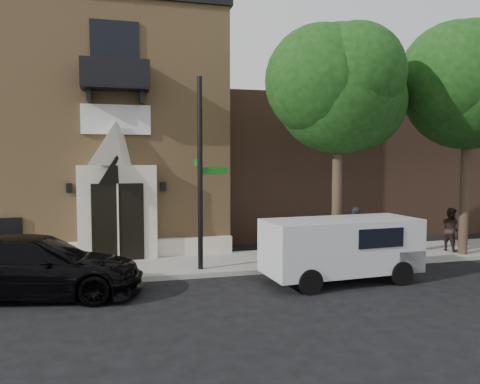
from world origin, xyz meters
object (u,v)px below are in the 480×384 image
object	(u,v)px
pedestrian_near	(355,231)
dumpster	(340,240)
street_sign	(200,173)
pedestrian_far	(450,229)
fire_hydrant	(284,252)
cargo_van	(346,247)
black_sedan	(35,266)

from	to	relation	value
pedestrian_near	dumpster	bearing A→B (deg)	-14.98
street_sign	pedestrian_far	bearing A→B (deg)	1.08
fire_hydrant	dumpster	distance (m)	2.20
pedestrian_far	dumpster	bearing A→B (deg)	77.10
street_sign	pedestrian_far	distance (m)	9.75
pedestrian_far	cargo_van	bearing A→B (deg)	98.79
dumpster	pedestrian_far	size ratio (longest dim) A/B	1.29
street_sign	black_sedan	bearing A→B (deg)	-165.50
cargo_van	street_sign	distance (m)	4.87
cargo_van	dumpster	bearing A→B (deg)	63.27
fire_hydrant	pedestrian_near	xyz separation A→B (m)	(2.88, 0.70, 0.47)
pedestrian_far	black_sedan	bearing A→B (deg)	82.05
fire_hydrant	cargo_van	bearing A→B (deg)	-58.10
street_sign	fire_hydrant	xyz separation A→B (m)	(2.72, -0.11, -2.58)
cargo_van	street_sign	size ratio (longest dim) A/B	0.78
black_sedan	street_sign	bearing A→B (deg)	-62.86
dumpster	pedestrian_far	xyz separation A→B (m)	(4.61, 0.19, 0.18)
street_sign	fire_hydrant	distance (m)	3.75
cargo_van	pedestrian_near	world-z (taller)	pedestrian_near
street_sign	dumpster	bearing A→B (deg)	1.54
black_sedan	fire_hydrant	distance (m)	7.39
fire_hydrant	pedestrian_far	bearing A→B (deg)	4.92
black_sedan	pedestrian_far	xyz separation A→B (m)	(14.06, 1.81, 0.16)
cargo_van	fire_hydrant	size ratio (longest dim) A/B	5.75
fire_hydrant	dumpster	bearing A→B (deg)	10.25
street_sign	pedestrian_far	size ratio (longest dim) A/B	3.68
dumpster	black_sedan	bearing A→B (deg)	177.58
cargo_van	street_sign	xyz separation A→B (m)	(-3.91, 2.02, 2.10)
street_sign	pedestrian_far	world-z (taller)	street_sign
dumpster	pedestrian_near	size ratio (longest dim) A/B	1.21
street_sign	fire_hydrant	bearing A→B (deg)	-4.03
street_sign	dumpster	distance (m)	5.42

